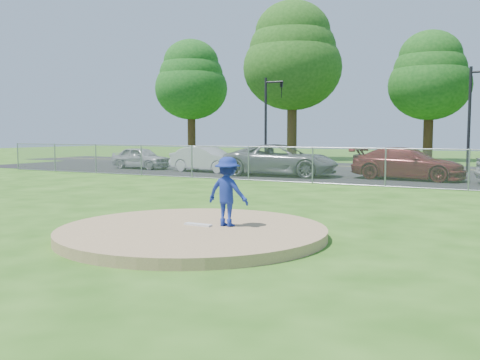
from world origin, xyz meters
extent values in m
plane|color=#245512|center=(0.00, 10.00, 0.00)|extent=(120.00, 120.00, 0.00)
cylinder|color=#9B7C55|center=(0.00, 0.00, 0.10)|extent=(5.40, 5.40, 0.20)
cube|color=white|center=(0.00, 0.20, 0.22)|extent=(0.60, 0.15, 0.04)
cube|color=gray|center=(0.00, 12.00, 0.75)|extent=(40.00, 0.06, 1.50)
cube|color=black|center=(0.00, 16.50, 0.01)|extent=(50.00, 8.00, 0.01)
cube|color=black|center=(0.00, 24.00, 0.00)|extent=(60.00, 7.00, 0.01)
cylinder|color=#3A2315|center=(-22.00, 33.00, 2.10)|extent=(0.74, 0.74, 4.20)
ellipsoid|color=#144C15|center=(-22.00, 33.00, 6.22)|extent=(6.72, 6.72, 5.71)
ellipsoid|color=#144C15|center=(-22.00, 33.00, 7.39)|extent=(5.91, 5.91, 5.03)
ellipsoid|color=#144C15|center=(-22.00, 33.00, 8.57)|extent=(5.11, 5.11, 4.34)
cylinder|color=#3C2A15|center=(-11.00, 31.00, 2.45)|extent=(0.78, 0.78, 4.90)
ellipsoid|color=#1C4C14|center=(-11.00, 31.00, 7.25)|extent=(7.84, 7.84, 6.66)
ellipsoid|color=#1C4C14|center=(-11.00, 31.00, 8.62)|extent=(6.90, 6.90, 5.86)
ellipsoid|color=#1C4C14|center=(-11.00, 31.00, 10.00)|extent=(5.96, 5.96, 5.06)
cylinder|color=#341F13|center=(-1.00, 34.00, 1.92)|extent=(0.72, 0.72, 3.85)
ellipsoid|color=#154A13|center=(-1.00, 34.00, 5.70)|extent=(6.16, 6.16, 5.24)
ellipsoid|color=#154A13|center=(-1.00, 34.00, 6.78)|extent=(5.42, 5.42, 4.61)
ellipsoid|color=#154A13|center=(-1.00, 34.00, 7.85)|extent=(4.68, 4.68, 3.98)
cylinder|color=black|center=(-9.00, 22.00, 2.80)|extent=(0.16, 0.16, 5.60)
cylinder|color=black|center=(-8.40, 22.00, 5.30)|extent=(1.20, 0.12, 0.12)
imported|color=black|center=(-7.92, 22.00, 4.80)|extent=(0.16, 0.20, 1.00)
cylinder|color=black|center=(3.00, 22.00, 2.80)|extent=(0.16, 0.16, 5.60)
imported|color=navy|center=(0.55, 0.46, 0.90)|extent=(0.93, 0.56, 1.41)
cone|color=#E5460C|center=(-7.10, 14.51, 0.39)|extent=(0.39, 0.39, 0.76)
imported|color=#ABABAF|center=(-14.19, 15.93, 0.65)|extent=(3.84, 1.73, 1.28)
imported|color=silver|center=(-9.40, 15.56, 0.70)|extent=(4.31, 1.85, 1.38)
imported|color=slate|center=(-4.78, 15.03, 0.78)|extent=(5.78, 3.10, 1.54)
imported|color=maroon|center=(1.10, 15.75, 0.73)|extent=(5.15, 2.47, 1.45)
camera|label=1|loc=(5.91, -8.88, 2.08)|focal=40.00mm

